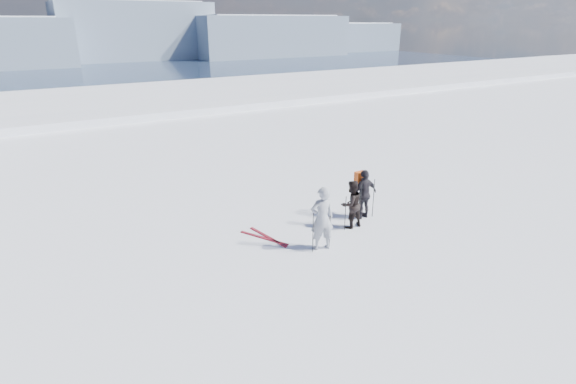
# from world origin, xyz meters

# --- Properties ---
(lake_basin) EXTENTS (820.00, 820.00, 71.62)m
(lake_basin) POSITION_xyz_m (0.00, 30.00, -6.50)
(lake_basin) COLOR white
(lake_basin) RESTS_ON ground
(far_mountain_range) EXTENTS (770.00, 110.00, 53.00)m
(far_mountain_range) POSITION_xyz_m (29.60, 454.78, -7.19)
(far_mountain_range) COLOR slate
(far_mountain_range) RESTS_ON ground
(skier_grey) EXTENTS (0.77, 0.60, 1.88)m
(skier_grey) POSITION_xyz_m (-0.97, 2.22, 0.94)
(skier_grey) COLOR #9599A2
(skier_grey) RESTS_ON ground
(skier_dark) EXTENTS (0.77, 0.61, 1.54)m
(skier_dark) POSITION_xyz_m (0.63, 2.94, 0.77)
(skier_dark) COLOR black
(skier_dark) RESTS_ON ground
(skier_pack) EXTENTS (0.99, 0.44, 1.66)m
(skier_pack) POSITION_xyz_m (1.45, 3.29, 0.83)
(skier_pack) COLOR black
(skier_pack) RESTS_ON ground
(backpack) EXTENTS (0.36, 0.21, 0.52)m
(backpack) POSITION_xyz_m (1.44, 3.54, 1.92)
(backpack) COLOR #E75515
(backpack) RESTS_ON skier_pack
(ski_poles) EXTENTS (3.10, 1.06, 1.34)m
(ski_poles) POSITION_xyz_m (0.39, 2.74, 0.62)
(ski_poles) COLOR black
(ski_poles) RESTS_ON ground
(skis_loose) EXTENTS (0.88, 1.69, 0.03)m
(skis_loose) POSITION_xyz_m (-2.03, 3.61, 0.01)
(skis_loose) COLOR black
(skis_loose) RESTS_ON ground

